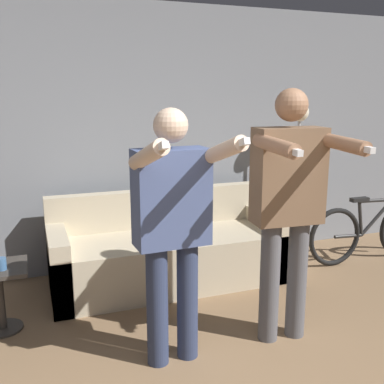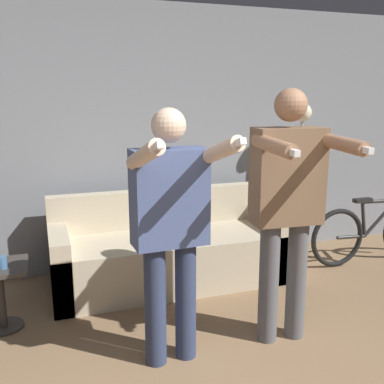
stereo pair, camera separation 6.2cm
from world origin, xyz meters
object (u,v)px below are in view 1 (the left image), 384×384
Objects in this scene: person_left at (173,220)px; cup at (1,264)px; couch at (169,253)px; floor_lamp at (298,148)px; cat at (178,180)px; person_right at (288,199)px; bicycle at (370,231)px.

person_left is 18.84× the size of cup.
couch reaches higher than cup.
cup is (-2.88, -0.67, -0.65)m from floor_lamp.
person_left is at bearing -109.31° from cat.
person_right is at bearing -22.00° from cup.
person_right is at bearing -124.89° from floor_lamp.
person_left reaches higher than bicycle.
person_left reaches higher than couch.
couch is 24.31× the size of cup.
person_right is (0.83, 0.00, 0.07)m from person_left.
person_right is 20.15× the size of cup.
bicycle is at bearing 4.55° from cup.
cat is (0.19, 0.31, 0.63)m from couch.
cat is at bearing 165.63° from bicycle.
person_left is at bearing -141.92° from floor_lamp.
person_right is at bearing -68.96° from couch.
couch is 1.29× the size of person_left.
floor_lamp is (1.00, 1.43, 0.15)m from person_right.
cat is (0.54, 1.55, -0.06)m from person_left.
bicycle is at bearing 20.06° from person_left.
person_right is at bearing -148.10° from bicycle.
floor_lamp is 18.64× the size of cup.
person_right is 1.08× the size of floor_lamp.
floor_lamp is at bearing 150.93° from bicycle.
person_left is 3.60× the size of cat.
bicycle reaches higher than cup.
couch is at bearing 115.81° from person_right.
couch is 1.21× the size of person_right.
person_right is 2.11m from bicycle.
couch is at bearing -172.93° from floor_lamp.
floor_lamp is at bearing 59.89° from person_right.
cat is 5.23× the size of cup.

